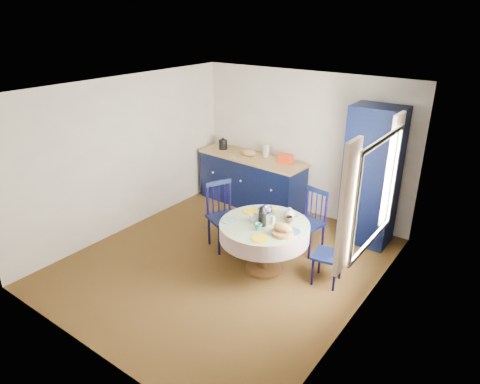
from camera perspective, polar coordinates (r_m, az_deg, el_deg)
The scene contains 17 objects.
floor at distance 6.37m, azimuth -2.06°, elevation -9.24°, with size 4.50×4.50×0.00m, color black.
ceiling at distance 5.46m, azimuth -2.44°, elevation 13.52°, with size 4.50×4.50×0.00m, color white.
wall_back at distance 7.59m, azimuth 8.38°, elevation 6.35°, with size 4.00×0.02×2.50m, color white.
wall_left at distance 7.14m, azimuth -14.99°, elevation 4.73°, with size 0.02×4.50×2.50m, color white.
wall_right at distance 4.92m, azimuth 16.44°, elevation -3.91°, with size 0.02×4.50×2.50m, color white.
window at distance 5.08m, azimuth 17.50°, elevation 0.25°, with size 0.10×1.74×1.45m.
kitchen_counter at distance 7.97m, azimuth 1.51°, elevation 1.60°, with size 2.16×0.79×1.19m.
pantry_cabinet at distance 6.78m, azimuth 17.12°, elevation 1.96°, with size 0.76×0.56×2.16m.
dining_table at distance 5.87m, azimuth 3.36°, elevation -5.28°, with size 1.23×1.23×1.02m.
chair_left at distance 6.54m, azimuth -2.24°, elevation -3.08°, with size 0.59×0.61×1.03m.
chair_far at distance 6.52m, azimuth 9.28°, elevation -3.82°, with size 0.50×0.48×0.97m.
chair_right at distance 5.82m, azimuth 12.01°, elevation -8.13°, with size 0.42×0.44×0.86m.
mug_a at distance 5.83m, azimuth 1.91°, elevation -3.50°, with size 0.14×0.14×0.11m, color silver.
mug_b at distance 5.62m, azimuth 2.46°, elevation -4.69°, with size 0.10×0.10×0.09m, color #297A76.
mug_c at distance 5.84m, azimuth 6.50°, elevation -3.69°, with size 0.12×0.12×0.09m, color black.
mug_d at distance 6.09m, azimuth 3.79°, elevation -2.39°, with size 0.11×0.11×0.10m, color silver.
cobalt_bowl at distance 6.13m, azimuth 3.66°, elevation -2.40°, with size 0.23×0.23×0.06m, color #170A78.
Camera 1 is at (3.35, -4.21, 3.41)m, focal length 32.00 mm.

